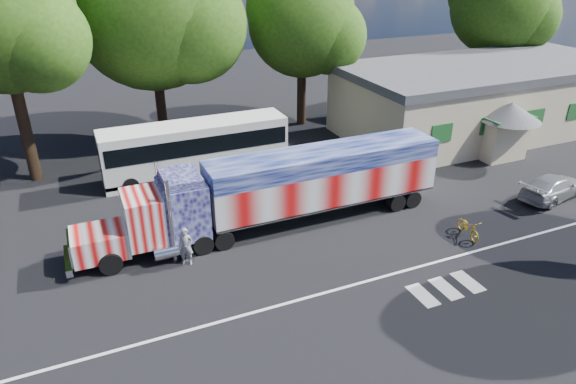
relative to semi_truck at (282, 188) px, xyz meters
name	(u,v)px	position (x,y,z in m)	size (l,w,h in m)	color
ground	(313,253)	(0.28, -3.11, -2.11)	(100.00, 100.00, 0.00)	black
lane_markings	(387,288)	(1.99, -6.87, -2.11)	(30.00, 2.67, 0.01)	silver
semi_truck	(282,188)	(0.00, 0.00, 0.00)	(19.27, 3.04, 4.11)	black
coach_bus	(196,148)	(-2.39, 8.25, -0.37)	(11.55, 2.69, 3.36)	white
hall_building	(484,97)	(20.20, 7.75, 0.50)	(22.40, 12.80, 5.20)	beige
parked_car	(553,187)	(15.56, -3.32, -1.43)	(1.92, 4.72, 1.37)	#A8ABAD
woman	(186,247)	(-5.46, -1.61, -1.19)	(0.67, 0.44, 1.85)	slate
bicycle	(468,227)	(8.12, -4.80, -1.62)	(0.65, 1.87, 0.98)	gold
tree_ne_a	(304,23)	(8.08, 14.77, 5.76)	(8.58, 8.17, 12.02)	black
tree_far_ne	(502,6)	(27.84, 15.19, 6.13)	(9.17, 8.74, 12.67)	black
tree_n_mid	(153,8)	(-2.89, 15.44, 7.24)	(11.62, 11.06, 14.94)	black
tree_nw_a	(2,19)	(-11.74, 11.47, 7.50)	(8.71, 8.29, 13.83)	black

